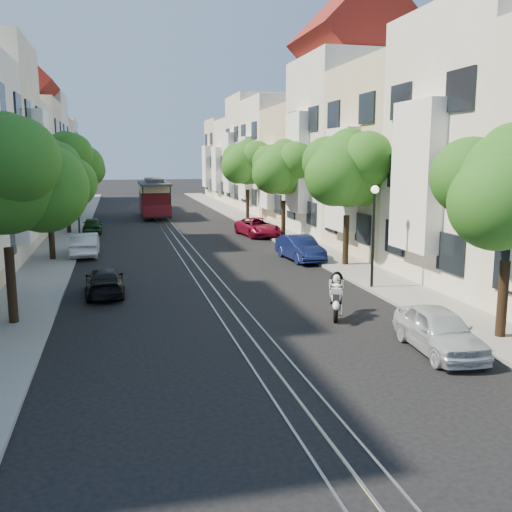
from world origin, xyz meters
TOP-DOWN VIEW (x-y plane):
  - ground at (0.00, 28.00)m, footprint 200.00×200.00m
  - sidewalk_east at (7.25, 28.00)m, footprint 2.50×80.00m
  - sidewalk_west at (-7.25, 28.00)m, footprint 2.50×80.00m
  - rail_left at (-0.55, 28.00)m, footprint 0.06×80.00m
  - rail_slot at (0.00, 28.00)m, footprint 0.06×80.00m
  - rail_right at (0.55, 28.00)m, footprint 0.06×80.00m
  - lane_line at (0.00, 28.00)m, footprint 0.08×80.00m
  - townhouses_east at (11.87, 27.91)m, footprint 7.75×72.00m
  - townhouses_west at (-11.87, 27.91)m, footprint 7.75×72.00m
  - tree_e_b at (7.26, 8.98)m, footprint 4.93×4.08m
  - tree_e_c at (7.26, 19.98)m, footprint 4.84×3.99m
  - tree_e_d at (7.26, 30.98)m, footprint 5.01×4.16m
  - tree_w_a at (-7.14, 1.98)m, footprint 4.93×4.08m
  - tree_w_b at (-7.14, 13.98)m, footprint 4.72×3.87m
  - tree_w_c at (-7.14, 24.98)m, footprint 5.13×4.28m
  - tree_w_d at (-7.14, 35.98)m, footprint 4.84×3.99m
  - lamp_east at (6.30, 4.00)m, footprint 0.32×0.32m
  - lamp_west at (-6.30, 22.00)m, footprint 0.32×0.32m
  - sportbike_rider at (3.30, 0.39)m, footprint 1.04×1.79m
  - cable_car at (-0.50, 35.41)m, footprint 2.65×8.37m
  - parked_car_e_near at (4.81, -3.53)m, footprint 1.79×3.80m
  - parked_car_e_mid at (5.52, 11.13)m, footprint 1.73×4.09m
  - parked_car_e_far at (5.60, 20.85)m, footprint 2.68×4.78m
  - parked_car_w_near at (-4.40, 5.63)m, footprint 1.58×3.70m
  - parked_car_w_mid at (-5.60, 15.21)m, footprint 1.40×4.00m
  - parked_car_w_far at (-5.60, 25.24)m, footprint 1.37×3.34m

SIDE VIEW (x-z plane):
  - ground at x=0.00m, z-range 0.00..0.00m
  - lane_line at x=0.00m, z-range 0.00..0.01m
  - rail_left at x=-0.55m, z-range 0.00..0.02m
  - rail_slot at x=0.00m, z-range 0.00..0.02m
  - rail_right at x=0.55m, z-range 0.00..0.02m
  - sidewalk_east at x=7.25m, z-range 0.00..0.12m
  - sidewalk_west at x=-7.25m, z-range 0.00..0.12m
  - parked_car_w_near at x=-4.40m, z-range 0.00..1.06m
  - parked_car_w_far at x=-5.60m, z-range 0.00..1.13m
  - parked_car_e_near at x=4.81m, z-range 0.00..1.26m
  - parked_car_e_far at x=5.60m, z-range 0.00..1.26m
  - parked_car_e_mid at x=5.52m, z-range 0.00..1.31m
  - parked_car_w_mid at x=-5.60m, z-range 0.00..1.32m
  - sportbike_rider at x=3.30m, z-range 0.07..1.62m
  - cable_car at x=-0.50m, z-range 0.30..3.51m
  - lamp_east at x=6.30m, z-range 0.77..4.93m
  - lamp_west at x=-6.30m, z-range 0.77..4.93m
  - tree_w_b at x=-7.14m, z-range 1.26..7.53m
  - tree_e_c at x=7.26m, z-range 1.34..7.86m
  - tree_w_d at x=-7.14m, z-range 1.34..7.86m
  - tree_e_b at x=7.26m, z-range 1.39..8.07m
  - tree_w_a at x=-7.14m, z-range 1.39..8.07m
  - tree_e_d at x=7.26m, z-range 1.44..8.29m
  - tree_w_c at x=-7.14m, z-range 1.52..8.62m
  - townhouses_west at x=-11.87m, z-range -0.80..10.96m
  - townhouses_east at x=11.87m, z-range -0.82..11.18m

